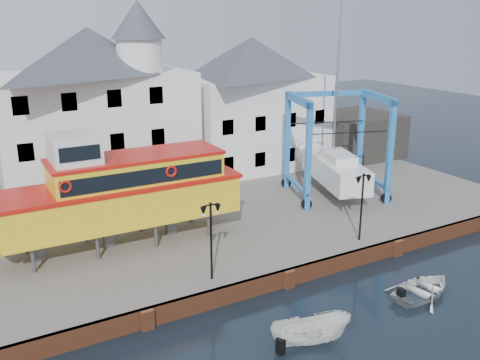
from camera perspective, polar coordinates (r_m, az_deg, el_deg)
ground at (r=29.48m, az=5.18°, el=-11.30°), size 140.00×140.00×0.00m
hardstanding at (r=37.94m, az=-4.33°, el=-3.71°), size 44.00×22.00×1.00m
quay_wall at (r=29.32m, az=5.09°, el=-10.36°), size 44.00×0.47×1.00m
building_white_main at (r=41.30m, az=-15.22°, el=7.32°), size 14.00×8.30×14.00m
building_white_right at (r=47.33m, az=1.20°, el=8.22°), size 12.00×8.00×11.20m
shed_dark at (r=52.27m, az=11.80°, el=4.71°), size 8.00×7.00×4.00m
lamp_post_left at (r=26.76m, az=-3.13°, el=-4.44°), size 1.12×0.32×4.20m
lamp_post_right at (r=32.21m, az=12.96°, el=-1.06°), size 1.12×0.32×4.20m
tour_boat at (r=31.41m, az=-14.14°, el=-1.44°), size 15.96×4.09×6.92m
travel_lift at (r=41.07m, az=9.69°, el=2.02°), size 8.06×9.90×14.53m
motorboat_a at (r=25.17m, az=7.49°, el=-16.87°), size 3.99×2.48×1.44m
motorboat_b at (r=30.26m, az=18.87°, el=-11.43°), size 4.50×3.53×0.85m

